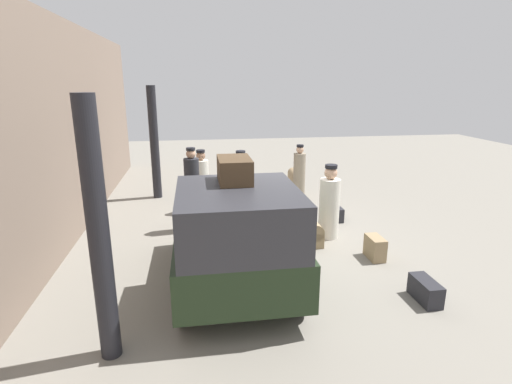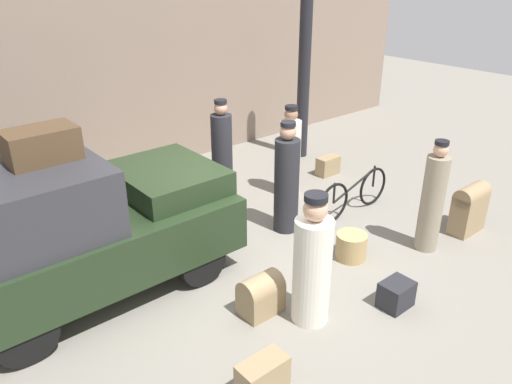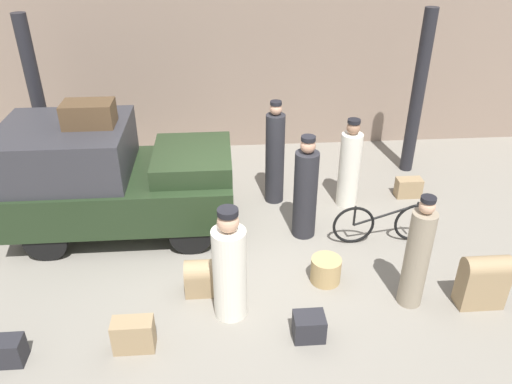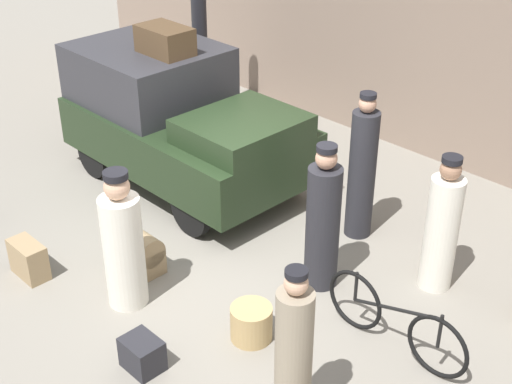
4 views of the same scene
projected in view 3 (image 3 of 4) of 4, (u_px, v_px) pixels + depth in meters
The scene contains 18 objects.
ground_plane at pixel (244, 252), 7.74m from camera, with size 30.00×30.00×0.00m, color gray.
station_building_facade at pixel (232, 43), 10.15m from camera, with size 16.00×0.15×4.50m.
canopy_pillar_left at pixel (39, 104), 8.96m from camera, with size 0.25×0.25×3.15m.
canopy_pillar_right at pixel (418, 94), 9.42m from camera, with size 0.25×0.25×3.15m.
truck at pixel (111, 175), 7.91m from camera, with size 3.48×1.85×1.81m.
bicycle at pixel (384, 223), 7.82m from camera, with size 1.65×0.04×0.70m.
wicker_basket at pixel (326, 270), 7.06m from camera, with size 0.43×0.43×0.37m.
porter_lifting_near_truck at pixel (305, 192), 7.79m from camera, with size 0.37×0.37×1.72m.
porter_with_bicycle at pixel (349, 167), 8.65m from camera, with size 0.37×0.37×1.61m.
conductor_in_dark_uniform at pixel (275, 156), 8.70m from camera, with size 0.33×0.33×1.88m.
porter_carrying_trunk at pixel (417, 256), 6.40m from camera, with size 0.32×0.32×1.64m.
porter_standing_middle at pixel (230, 269), 6.24m from camera, with size 0.43×0.43×1.59m.
suitcase_tan_flat at pixel (408, 188), 9.15m from camera, with size 0.46×0.24×0.36m.
suitcase_small_leather at pixel (134, 335), 5.95m from camera, with size 0.49×0.26×0.43m.
trunk_umber_medium at pixel (483, 280), 6.53m from camera, with size 0.60×0.30×0.77m.
trunk_large_brown at pixel (203, 277), 6.84m from camera, with size 0.49×0.34×0.50m.
suitcase_black_upright at pixel (309, 327), 6.14m from camera, with size 0.39×0.30×0.33m.
trunk_on_truck_roof at pixel (89, 114), 7.38m from camera, with size 0.74×0.48×0.36m.
Camera 3 is at (-0.29, -6.25, 4.65)m, focal length 35.00 mm.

